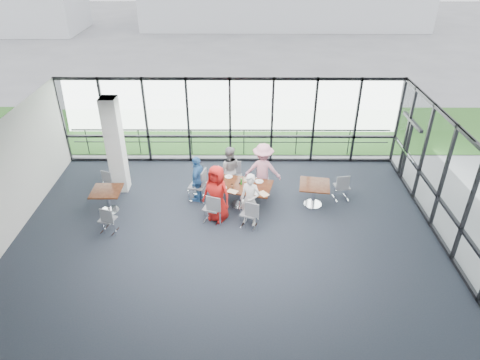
{
  "coord_description": "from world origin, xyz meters",
  "views": [
    {
      "loc": [
        0.42,
        -9.2,
        7.6
      ],
      "look_at": [
        0.37,
        1.73,
        1.1
      ],
      "focal_mm": 32.0,
      "sensor_mm": 36.0,
      "label": 1
    }
  ],
  "objects_px": {
    "diner_near_right": "(250,200)",
    "diner_far_left": "(229,169)",
    "side_table_left": "(107,194)",
    "structural_column": "(115,146)",
    "chair_main_fl": "(235,177)",
    "chair_spare_r": "(342,186)",
    "chair_main_fr": "(262,180)",
    "chair_spare_la": "(108,219)",
    "chair_main_end": "(197,186)",
    "chair_main_nl": "(212,208)",
    "side_table_right": "(314,187)",
    "diner_end": "(198,179)",
    "diner_near_left": "(217,194)",
    "diner_far_right": "(263,170)",
    "main_table": "(240,188)",
    "chair_spare_lb": "(108,185)",
    "chair_main_nr": "(249,213)"
  },
  "relations": [
    {
      "from": "chair_main_fl",
      "to": "chair_spare_r",
      "type": "height_order",
      "value": "chair_spare_r"
    },
    {
      "from": "diner_far_right",
      "to": "chair_main_end",
      "type": "height_order",
      "value": "diner_far_right"
    },
    {
      "from": "diner_near_left",
      "to": "chair_main_fl",
      "type": "relative_size",
      "value": 2.0
    },
    {
      "from": "structural_column",
      "to": "diner_end",
      "type": "height_order",
      "value": "structural_column"
    },
    {
      "from": "diner_end",
      "to": "chair_main_nr",
      "type": "height_order",
      "value": "diner_end"
    },
    {
      "from": "diner_near_right",
      "to": "diner_far_left",
      "type": "relative_size",
      "value": 1.04
    },
    {
      "from": "main_table",
      "to": "side_table_right",
      "type": "xyz_separation_m",
      "value": [
        2.3,
        0.04,
        0.02
      ]
    },
    {
      "from": "chair_spare_la",
      "to": "chair_main_end",
      "type": "bearing_deg",
      "value": 53.11
    },
    {
      "from": "chair_main_nr",
      "to": "chair_spare_r",
      "type": "xyz_separation_m",
      "value": [
        2.98,
        1.5,
        0.01
      ]
    },
    {
      "from": "chair_spare_lb",
      "to": "main_table",
      "type": "bearing_deg",
      "value": -164.26
    },
    {
      "from": "side_table_left",
      "to": "side_table_right",
      "type": "distance_m",
      "value": 6.35
    },
    {
      "from": "side_table_right",
      "to": "diner_far_left",
      "type": "bearing_deg",
      "value": 161.73
    },
    {
      "from": "chair_spare_r",
      "to": "chair_main_fr",
      "type": "bearing_deg",
      "value": 160.91
    },
    {
      "from": "structural_column",
      "to": "side_table_right",
      "type": "relative_size",
      "value": 3.07
    },
    {
      "from": "main_table",
      "to": "chair_spare_lb",
      "type": "relative_size",
      "value": 2.67
    },
    {
      "from": "chair_main_fl",
      "to": "chair_spare_la",
      "type": "xyz_separation_m",
      "value": [
        -3.6,
        -2.39,
        -0.02
      ]
    },
    {
      "from": "diner_far_right",
      "to": "chair_main_fl",
      "type": "relative_size",
      "value": 2.03
    },
    {
      "from": "diner_far_right",
      "to": "side_table_right",
      "type": "bearing_deg",
      "value": 168.09
    },
    {
      "from": "chair_main_end",
      "to": "chair_spare_lb",
      "type": "bearing_deg",
      "value": -79.2
    },
    {
      "from": "diner_far_right",
      "to": "chair_main_end",
      "type": "bearing_deg",
      "value": 18.14
    },
    {
      "from": "main_table",
      "to": "diner_near_left",
      "type": "distance_m",
      "value": 1.03
    },
    {
      "from": "diner_near_right",
      "to": "diner_end",
      "type": "relative_size",
      "value": 1.05
    },
    {
      "from": "side_table_right",
      "to": "chair_main_nr",
      "type": "distance_m",
      "value": 2.33
    },
    {
      "from": "chair_main_end",
      "to": "side_table_right",
      "type": "bearing_deg",
      "value": 99.55
    },
    {
      "from": "diner_near_left",
      "to": "side_table_left",
      "type": "bearing_deg",
      "value": -159.31
    },
    {
      "from": "chair_spare_lb",
      "to": "chair_spare_la",
      "type": "bearing_deg",
      "value": 127.56
    },
    {
      "from": "diner_near_right",
      "to": "chair_main_nl",
      "type": "distance_m",
      "value": 1.18
    },
    {
      "from": "diner_near_right",
      "to": "diner_far_left",
      "type": "height_order",
      "value": "diner_near_right"
    },
    {
      "from": "diner_near_left",
      "to": "structural_column",
      "type": "bearing_deg",
      "value": 179.88
    },
    {
      "from": "diner_far_left",
      "to": "chair_main_nl",
      "type": "height_order",
      "value": "diner_far_left"
    },
    {
      "from": "structural_column",
      "to": "diner_far_right",
      "type": "bearing_deg",
      "value": -3.85
    },
    {
      "from": "main_table",
      "to": "chair_main_fr",
      "type": "xyz_separation_m",
      "value": [
        0.73,
        0.83,
        -0.21
      ]
    },
    {
      "from": "main_table",
      "to": "diner_near_right",
      "type": "height_order",
      "value": "diner_near_right"
    },
    {
      "from": "chair_main_nl",
      "to": "chair_spare_la",
      "type": "height_order",
      "value": "chair_main_nl"
    },
    {
      "from": "structural_column",
      "to": "chair_main_fl",
      "type": "height_order",
      "value": "structural_column"
    },
    {
      "from": "chair_main_end",
      "to": "chair_spare_la",
      "type": "relative_size",
      "value": 1.16
    },
    {
      "from": "diner_end",
      "to": "chair_spare_la",
      "type": "relative_size",
      "value": 1.83
    },
    {
      "from": "side_table_right",
      "to": "diner_far_right",
      "type": "height_order",
      "value": "diner_far_right"
    },
    {
      "from": "diner_near_left",
      "to": "chair_main_fr",
      "type": "relative_size",
      "value": 2.16
    },
    {
      "from": "diner_near_right",
      "to": "diner_far_right",
      "type": "xyz_separation_m",
      "value": [
        0.43,
        1.61,
        0.09
      ]
    },
    {
      "from": "diner_near_left",
      "to": "diner_far_left",
      "type": "height_order",
      "value": "diner_near_left"
    },
    {
      "from": "diner_far_left",
      "to": "chair_main_fl",
      "type": "distance_m",
      "value": 0.41
    },
    {
      "from": "side_table_left",
      "to": "chair_main_fr",
      "type": "xyz_separation_m",
      "value": [
        4.77,
        1.17,
        -0.22
      ]
    },
    {
      "from": "side_table_left",
      "to": "diner_near_right",
      "type": "distance_m",
      "value": 4.38
    },
    {
      "from": "side_table_left",
      "to": "diner_end",
      "type": "relative_size",
      "value": 0.57
    },
    {
      "from": "chair_main_fl",
      "to": "chair_spare_r",
      "type": "relative_size",
      "value": 0.98
    },
    {
      "from": "chair_main_end",
      "to": "chair_spare_lb",
      "type": "distance_m",
      "value": 2.91
    },
    {
      "from": "chair_spare_la",
      "to": "chair_spare_lb",
      "type": "distance_m",
      "value": 1.96
    },
    {
      "from": "structural_column",
      "to": "chair_main_nr",
      "type": "xyz_separation_m",
      "value": [
        4.24,
        -2.07,
        -1.15
      ]
    },
    {
      "from": "diner_near_right",
      "to": "diner_end",
      "type": "distance_m",
      "value": 2.06
    }
  ]
}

